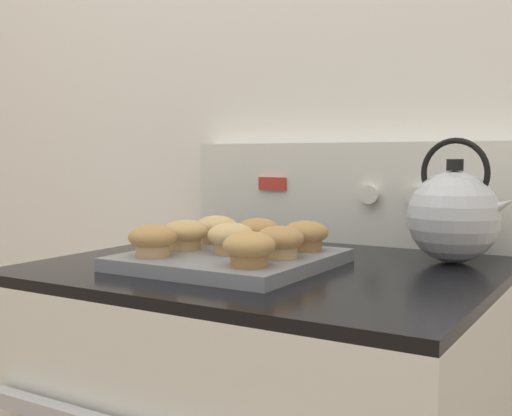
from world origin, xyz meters
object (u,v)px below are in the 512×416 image
muffin_pan (231,260)px  muffin_r1_c2 (280,241)px  muffin_r2_c0 (217,229)px  tea_kettle (454,215)px  muffin_r0_c0 (153,240)px  muffin_r0_c2 (249,248)px  muffin_r2_c2 (306,235)px  muffin_r1_c0 (185,234)px  muffin_r2_c1 (258,232)px  muffin_r1_c1 (231,237)px

muffin_pan → muffin_r1_c2: (0.09, -0.00, 0.04)m
muffin_r2_c0 → tea_kettle: tea_kettle is taller
muffin_r0_c0 → muffin_r1_c2: 0.21m
muffin_r0_c2 → muffin_r1_c2: bearing=89.6°
muffin_r1_c2 → muffin_r0_c0: bearing=-153.7°
muffin_r0_c0 → muffin_r0_c2: size_ratio=1.00×
muffin_r0_c2 → muffin_r2_c2: same height
muffin_r0_c2 → muffin_pan: bearing=135.4°
muffin_r2_c2 → muffin_r2_c0: bearing=-179.5°
muffin_r1_c0 → muffin_r2_c1: size_ratio=1.00×
muffin_r0_c0 → muffin_r0_c2: bearing=-0.0°
muffin_r0_c0 → muffin_r1_c1: same height
muffin_r0_c0 → muffin_r2_c1: (0.09, 0.18, 0.00)m
muffin_r1_c0 → muffin_r1_c2: size_ratio=1.00×
muffin_r0_c0 → muffin_r2_c0: bearing=90.1°
muffin_r1_c2 → tea_kettle: size_ratio=0.36×
muffin_r1_c1 → muffin_r1_c2: size_ratio=1.00×
muffin_r2_c0 → muffin_r2_c2: 0.19m
muffin_r2_c0 → muffin_r2_c1: same height
muffin_r1_c1 → muffin_r2_c0: 0.13m
muffin_r0_c0 → muffin_r2_c2: bearing=45.2°
muffin_r1_c0 → muffin_r1_c1: size_ratio=1.00×
muffin_r2_c0 → tea_kettle: size_ratio=0.36×
muffin_r2_c0 → tea_kettle: (0.40, 0.14, 0.03)m
muffin_r2_c0 → muffin_r0_c0: bearing=-89.9°
muffin_r1_c0 → muffin_r2_c2: same height
muffin_r2_c1 → tea_kettle: bearing=24.0°
muffin_r2_c2 → muffin_r0_c2: bearing=-90.0°
muffin_pan → muffin_r2_c2: size_ratio=4.00×
muffin_r1_c2 → muffin_r2_c2: (-0.00, 0.09, 0.00)m
muffin_r1_c1 → tea_kettle: (0.31, 0.23, 0.03)m
tea_kettle → muffin_r1_c0: bearing=-150.2°
muffin_r0_c2 → tea_kettle: (0.22, 0.32, 0.03)m
muffin_pan → muffin_r2_c2: (0.09, 0.09, 0.04)m
muffin_r0_c0 → muffin_r2_c2: size_ratio=1.00×
muffin_r1_c1 → muffin_r1_c2: same height
muffin_pan → muffin_r0_c2: bearing=-44.6°
muffin_r1_c0 → muffin_r2_c1: (0.09, 0.09, 0.00)m
muffin_r0_c2 → muffin_r1_c0: bearing=154.2°
muffin_r2_c0 → muffin_r2_c1: bearing=-0.4°
muffin_r2_c1 → muffin_r2_c0: bearing=179.6°
muffin_r2_c0 → muffin_pan: bearing=-45.1°
muffin_pan → muffin_r0_c2: muffin_r0_c2 is taller
muffin_r2_c1 → tea_kettle: size_ratio=0.36×
muffin_r0_c0 → muffin_r2_c2: same height
muffin_r1_c2 → muffin_r2_c2: size_ratio=1.00×
muffin_r1_c1 → muffin_r2_c1: bearing=91.7°
muffin_r0_c0 → muffin_r1_c2: size_ratio=1.00×
muffin_r1_c1 → muffin_r0_c0: bearing=-136.0°
muffin_r0_c2 → tea_kettle: bearing=55.9°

